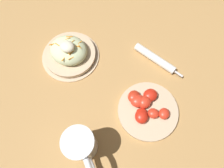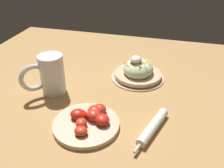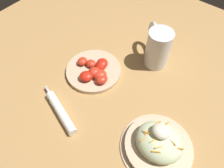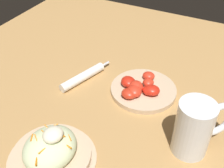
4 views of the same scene
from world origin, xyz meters
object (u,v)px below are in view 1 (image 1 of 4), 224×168
(tomato_plate, at_px, (147,109))
(beer_mug, at_px, (82,147))
(napkin_roll, at_px, (155,58))
(salad_plate, at_px, (69,52))

(tomato_plate, bearing_deg, beer_mug, -126.99)
(napkin_roll, bearing_deg, salad_plate, -162.00)
(beer_mug, height_order, tomato_plate, beer_mug)
(beer_mug, relative_size, napkin_roll, 0.73)
(salad_plate, xyz_separation_m, tomato_plate, (0.34, -0.10, -0.01))
(beer_mug, relative_size, tomato_plate, 0.72)
(salad_plate, bearing_deg, tomato_plate, -16.46)
(tomato_plate, bearing_deg, napkin_roll, 97.96)
(napkin_roll, relative_size, tomato_plate, 0.99)
(napkin_roll, bearing_deg, beer_mug, -106.74)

